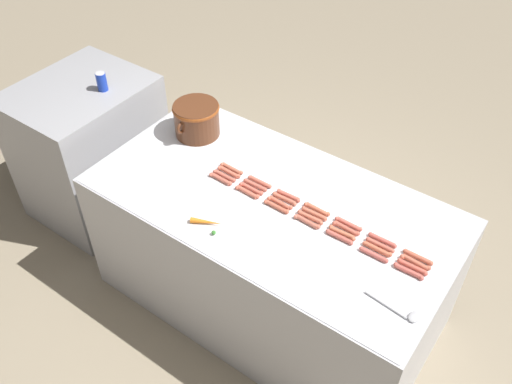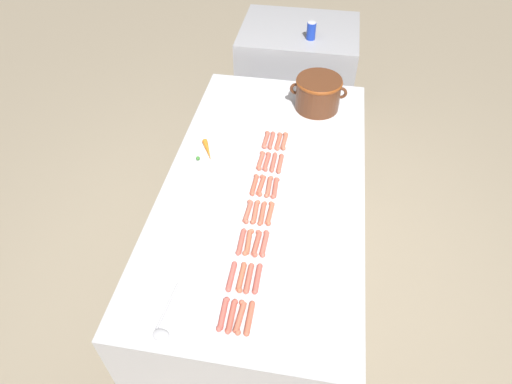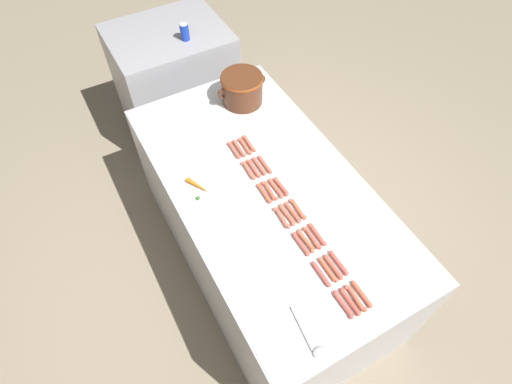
% 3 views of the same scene
% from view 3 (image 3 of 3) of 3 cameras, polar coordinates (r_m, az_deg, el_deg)
% --- Properties ---
extents(ground_plane, '(20.00, 20.00, 0.00)m').
position_cam_3_polar(ground_plane, '(3.20, 1.07, -9.01)').
color(ground_plane, gray).
extents(griddle_counter, '(1.06, 2.03, 0.91)m').
position_cam_3_polar(griddle_counter, '(2.80, 1.21, -4.67)').
color(griddle_counter, '#BCBCC1').
rests_on(griddle_counter, ground_plane).
extents(back_cabinet, '(0.90, 0.74, 1.02)m').
position_cam_3_polar(back_cabinet, '(3.77, -10.90, 14.19)').
color(back_cabinet, '#A0A0A4').
rests_on(back_cabinet, ground_plane).
extents(hot_dog_0, '(0.03, 0.16, 0.02)m').
position_cam_3_polar(hot_dog_0, '(2.09, 11.89, -14.86)').
color(hot_dog_0, '#CD5B4F').
rests_on(hot_dog_0, griddle_counter).
extents(hot_dog_1, '(0.03, 0.16, 0.02)m').
position_cam_3_polar(hot_dog_1, '(2.14, 8.91, -11.06)').
color(hot_dog_1, '#CB5C51').
rests_on(hot_dog_1, griddle_counter).
extents(hot_dog_2, '(0.03, 0.16, 0.02)m').
position_cam_3_polar(hot_dog_2, '(2.21, 6.16, -7.09)').
color(hot_dog_2, '#C35B4D').
rests_on(hot_dog_2, griddle_counter).
extents(hot_dog_3, '(0.03, 0.16, 0.02)m').
position_cam_3_polar(hot_dog_3, '(2.29, 3.53, -3.54)').
color(hot_dog_3, '#C36651').
rests_on(hot_dog_3, griddle_counter).
extents(hot_dog_4, '(0.03, 0.16, 0.02)m').
position_cam_3_polar(hot_dog_4, '(2.38, 1.12, -0.18)').
color(hot_dog_4, '#C76047').
rests_on(hot_dog_4, griddle_counter).
extents(hot_dog_5, '(0.03, 0.16, 0.02)m').
position_cam_3_polar(hot_dog_5, '(2.48, -1.07, 2.98)').
color(hot_dog_5, '#CD664F').
rests_on(hot_dog_5, griddle_counter).
extents(hot_dog_6, '(0.03, 0.16, 0.02)m').
position_cam_3_polar(hot_dog_6, '(2.60, -3.04, 5.75)').
color(hot_dog_6, '#C66450').
rests_on(hot_dog_6, griddle_counter).
extents(hot_dog_7, '(0.03, 0.16, 0.02)m').
position_cam_3_polar(hot_dog_7, '(2.11, 12.76, -14.45)').
color(hot_dog_7, '#C75A49').
rests_on(hot_dog_7, griddle_counter).
extents(hot_dog_8, '(0.03, 0.16, 0.02)m').
position_cam_3_polar(hot_dog_8, '(2.16, 9.80, -10.47)').
color(hot_dog_8, '#C86647').
rests_on(hot_dog_8, griddle_counter).
extents(hot_dog_9, '(0.03, 0.16, 0.02)m').
position_cam_3_polar(hot_dog_9, '(2.22, 6.85, -6.66)').
color(hot_dog_9, '#C26849').
rests_on(hot_dog_9, griddle_counter).
extents(hot_dog_10, '(0.03, 0.16, 0.02)m').
position_cam_3_polar(hot_dog_10, '(2.30, 4.27, -3.11)').
color(hot_dog_10, '#CA674D').
rests_on(hot_dog_10, griddle_counter).
extents(hot_dog_11, '(0.03, 0.16, 0.02)m').
position_cam_3_polar(hot_dog_11, '(2.39, 1.85, 0.18)').
color(hot_dog_11, '#CA6149').
rests_on(hot_dog_11, griddle_counter).
extents(hot_dog_12, '(0.03, 0.16, 0.02)m').
position_cam_3_polar(hot_dog_12, '(2.49, -0.34, 3.26)').
color(hot_dog_12, '#CB5F4D').
rests_on(hot_dog_12, griddle_counter).
extents(hot_dog_13, '(0.03, 0.16, 0.02)m').
position_cam_3_polar(hot_dog_13, '(2.60, -2.37, 6.01)').
color(hot_dog_13, '#BF614E').
rests_on(hot_dog_13, griddle_counter).
extents(hot_dog_14, '(0.03, 0.16, 0.02)m').
position_cam_3_polar(hot_dog_14, '(2.12, 13.50, -13.97)').
color(hot_dog_14, '#C7644B').
rests_on(hot_dog_14, griddle_counter).
extents(hot_dog_15, '(0.03, 0.16, 0.02)m').
position_cam_3_polar(hot_dog_15, '(2.17, 10.54, -10.07)').
color(hot_dog_15, '#C45F4C').
rests_on(hot_dog_15, griddle_counter).
extents(hot_dog_16, '(0.03, 0.16, 0.02)m').
position_cam_3_polar(hot_dog_16, '(2.23, 7.71, -6.25)').
color(hot_dog_16, '#C35E4A').
rests_on(hot_dog_16, griddle_counter).
extents(hot_dog_17, '(0.03, 0.16, 0.02)m').
position_cam_3_polar(hot_dog_17, '(2.31, 5.06, -2.80)').
color(hot_dog_17, '#C0634A').
rests_on(hot_dog_17, griddle_counter).
extents(hot_dog_18, '(0.03, 0.16, 0.02)m').
position_cam_3_polar(hot_dog_18, '(2.40, 2.73, 0.52)').
color(hot_dog_18, '#C1664D').
rests_on(hot_dog_18, griddle_counter).
extents(hot_dog_19, '(0.03, 0.16, 0.02)m').
position_cam_3_polar(hot_dog_19, '(2.51, 0.41, 3.57)').
color(hot_dog_19, '#BF604E').
rests_on(hot_dog_19, griddle_counter).
extents(hot_dog_20, '(0.03, 0.16, 0.02)m').
position_cam_3_polar(hot_dog_20, '(2.62, -1.55, 6.31)').
color(hot_dog_20, '#CD654C').
rests_on(hot_dog_20, griddle_counter).
extents(hot_dog_21, '(0.02, 0.16, 0.02)m').
position_cam_3_polar(hot_dog_21, '(2.13, 14.29, -13.40)').
color(hot_dog_21, '#C76148').
rests_on(hot_dog_21, griddle_counter).
extents(hot_dog_22, '(0.03, 0.16, 0.02)m').
position_cam_3_polar(hot_dog_22, '(2.18, 11.26, -9.52)').
color(hot_dog_22, '#CA5B4E').
rests_on(hot_dog_22, griddle_counter).
extents(hot_dog_23, '(0.03, 0.16, 0.02)m').
position_cam_3_polar(hot_dog_23, '(2.25, 8.40, -5.76)').
color(hot_dog_23, '#CE6050').
rests_on(hot_dog_23, griddle_counter).
extents(hot_dog_24, '(0.03, 0.16, 0.02)m').
position_cam_3_polar(hot_dog_24, '(2.33, 5.76, -2.33)').
color(hot_dog_24, '#CC6649').
rests_on(hot_dog_24, griddle_counter).
extents(hot_dog_25, '(0.03, 0.16, 0.02)m').
position_cam_3_polar(hot_dog_25, '(2.41, 3.45, 0.80)').
color(hot_dog_25, '#C95E4C').
rests_on(hot_dog_25, griddle_counter).
extents(hot_dog_26, '(0.03, 0.16, 0.02)m').
position_cam_3_polar(hot_dog_26, '(2.51, 1.21, 3.81)').
color(hot_dog_26, '#CC634E').
rests_on(hot_dog_26, griddle_counter).
extents(hot_dog_27, '(0.03, 0.16, 0.02)m').
position_cam_3_polar(hot_dog_27, '(2.63, -0.97, 6.68)').
color(hot_dog_27, '#C1674D').
rests_on(hot_dog_27, griddle_counter).
extents(bean_pot, '(0.36, 0.29, 0.21)m').
position_cam_3_polar(bean_pot, '(2.87, -1.93, 14.14)').
color(bean_pot, '#562D19').
rests_on(bean_pot, griddle_counter).
extents(serving_spoon, '(0.08, 0.27, 0.02)m').
position_cam_3_polar(serving_spoon, '(2.01, 7.91, -19.93)').
color(serving_spoon, '#B7B7BC').
rests_on(serving_spoon, griddle_counter).
extents(carrot, '(0.10, 0.17, 0.03)m').
position_cam_3_polar(carrot, '(2.42, -7.89, 0.72)').
color(carrot, orange).
rests_on(carrot, griddle_counter).
extents(soda_can, '(0.07, 0.07, 0.13)m').
position_cam_3_polar(soda_can, '(3.34, -9.76, 20.83)').
color(soda_can, '#1938B2').
rests_on(soda_can, back_cabinet).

